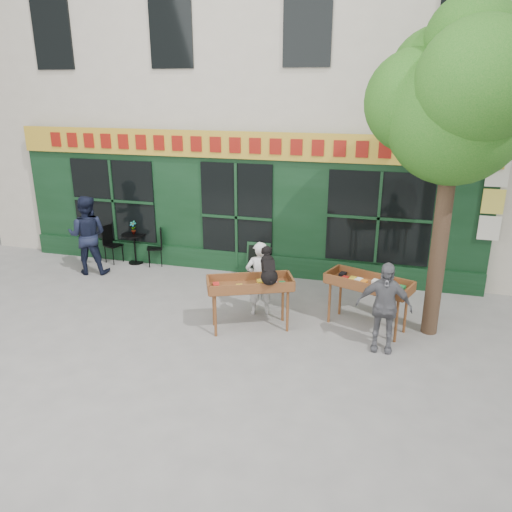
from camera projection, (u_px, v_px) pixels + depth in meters
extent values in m
plane|color=slate|center=(202.00, 311.00, 9.91)|extent=(80.00, 80.00, 0.00)
cube|color=beige|center=(276.00, 57.00, 13.75)|extent=(14.00, 7.00, 10.00)
cube|color=black|center=(238.00, 206.00, 11.59)|extent=(11.00, 0.16, 3.20)
cube|color=gold|center=(236.00, 145.00, 11.03)|extent=(11.00, 0.06, 0.60)
cube|color=maroon|center=(235.00, 145.00, 10.99)|extent=(9.60, 0.03, 0.34)
cube|color=black|center=(237.00, 262.00, 11.94)|extent=(11.00, 0.10, 0.50)
cube|color=black|center=(237.00, 217.00, 11.58)|extent=(1.70, 0.05, 2.50)
cube|color=black|center=(114.00, 201.00, 12.34)|extent=(2.20, 0.05, 2.00)
cube|color=black|center=(378.00, 218.00, 10.70)|extent=(2.20, 0.05, 2.00)
cube|color=silver|center=(489.00, 228.00, 10.14)|extent=(0.42, 0.02, 0.50)
cube|color=#E5D14C|center=(493.00, 202.00, 9.96)|extent=(0.42, 0.02, 0.50)
cube|color=silver|center=(498.00, 174.00, 9.78)|extent=(0.42, 0.02, 0.50)
cylinder|color=#382619|center=(440.00, 237.00, 8.50)|extent=(0.28, 0.28, 3.60)
sphere|color=#145714|center=(455.00, 115.00, 7.85)|extent=(2.20, 2.20, 2.20)
sphere|color=#145714|center=(503.00, 95.00, 7.85)|extent=(1.80, 1.80, 1.80)
sphere|color=#145714|center=(417.00, 101.00, 8.12)|extent=(1.70, 1.70, 1.70)
sphere|color=#145714|center=(479.00, 82.00, 7.09)|extent=(1.80, 1.80, 1.80)
sphere|color=#145714|center=(438.00, 76.00, 8.28)|extent=(1.60, 1.60, 1.60)
sphere|color=#145714|center=(471.00, 40.00, 7.56)|extent=(1.40, 1.40, 1.40)
cylinder|color=brown|center=(215.00, 316.00, 8.79)|extent=(0.05, 0.05, 0.80)
cylinder|color=brown|center=(287.00, 311.00, 8.97)|extent=(0.05, 0.05, 0.80)
cylinder|color=brown|center=(214.00, 305.00, 9.21)|extent=(0.05, 0.05, 0.80)
cylinder|color=brown|center=(283.00, 301.00, 9.38)|extent=(0.05, 0.05, 0.80)
cube|color=brown|center=(250.00, 287.00, 8.95)|extent=(1.61, 1.14, 0.05)
cube|color=brown|center=(252.00, 289.00, 8.66)|extent=(1.39, 0.65, 0.18)
cube|color=brown|center=(248.00, 277.00, 9.20)|extent=(1.39, 0.65, 0.18)
cube|color=brown|center=(250.00, 284.00, 8.93)|extent=(1.35, 0.89, 0.06)
imported|color=silver|center=(260.00, 279.00, 9.57)|extent=(0.63, 0.54, 1.47)
cylinder|color=brown|center=(329.00, 303.00, 9.32)|extent=(0.05, 0.05, 0.80)
cylinder|color=brown|center=(396.00, 321.00, 8.59)|extent=(0.05, 0.05, 0.80)
cylinder|color=brown|center=(340.00, 295.00, 9.65)|extent=(0.05, 0.05, 0.80)
cylinder|color=brown|center=(406.00, 312.00, 8.93)|extent=(0.05, 0.05, 0.80)
cube|color=brown|center=(368.00, 286.00, 8.99)|extent=(1.61, 1.07, 0.05)
cube|color=brown|center=(362.00, 287.00, 8.74)|extent=(1.42, 0.56, 0.18)
cube|color=brown|center=(375.00, 277.00, 9.18)|extent=(1.42, 0.56, 0.18)
cube|color=brown|center=(369.00, 283.00, 8.97)|extent=(1.36, 0.83, 0.06)
imported|color=#5C5D62|center=(384.00, 307.00, 8.24)|extent=(0.92, 0.39, 1.56)
cylinder|color=black|center=(136.00, 262.00, 12.58)|extent=(0.36, 0.36, 0.03)
cylinder|color=black|center=(135.00, 249.00, 12.47)|extent=(0.04, 0.04, 0.72)
cylinder|color=black|center=(134.00, 235.00, 12.35)|extent=(0.60, 0.60, 0.03)
cube|color=black|center=(113.00, 245.00, 12.50)|extent=(0.46, 0.46, 0.03)
cube|color=black|center=(108.00, 235.00, 12.52)|extent=(0.15, 0.35, 0.50)
cylinder|color=black|center=(113.00, 257.00, 12.38)|extent=(0.02, 0.02, 0.44)
cylinder|color=black|center=(123.00, 253.00, 12.61)|extent=(0.02, 0.02, 0.44)
cylinder|color=black|center=(105.00, 254.00, 12.54)|extent=(0.02, 0.02, 0.44)
cylinder|color=black|center=(115.00, 251.00, 12.78)|extent=(0.02, 0.02, 0.44)
cube|color=black|center=(155.00, 248.00, 12.30)|extent=(0.48, 0.48, 0.03)
cube|color=black|center=(161.00, 238.00, 12.25)|extent=(0.18, 0.34, 0.50)
cylinder|color=black|center=(149.00, 255.00, 12.49)|extent=(0.02, 0.02, 0.44)
cylinder|color=black|center=(149.00, 259.00, 12.21)|extent=(0.02, 0.02, 0.44)
cylinder|color=black|center=(162.00, 254.00, 12.54)|extent=(0.02, 0.02, 0.44)
cylinder|color=black|center=(161.00, 258.00, 12.26)|extent=(0.02, 0.02, 0.44)
imported|color=gray|center=(133.00, 227.00, 12.29)|extent=(0.18, 0.13, 0.33)
imported|color=black|center=(88.00, 235.00, 11.66)|extent=(1.06, 0.92, 1.86)
cube|color=black|center=(258.00, 259.00, 11.64)|extent=(0.57, 0.20, 0.79)
cube|color=black|center=(258.00, 260.00, 11.62)|extent=(0.46, 0.18, 0.65)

